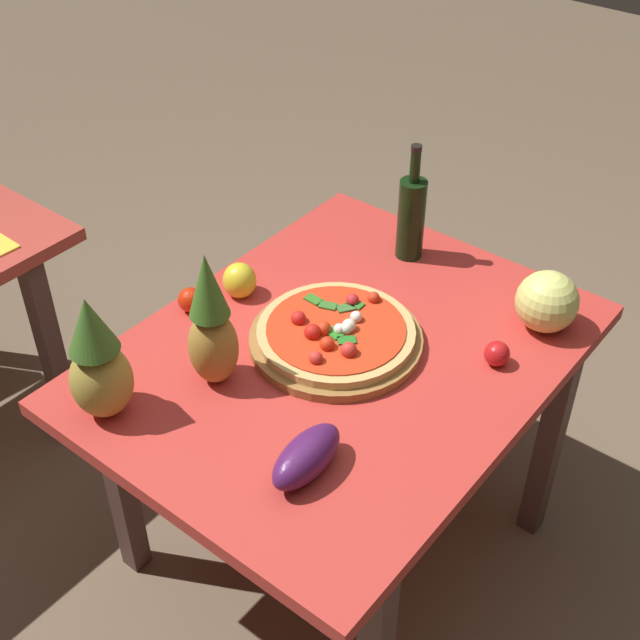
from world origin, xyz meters
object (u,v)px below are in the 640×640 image
Objects in this scene: pizza at (336,331)px; tomato_beside_pepper at (190,300)px; bell_pepper at (240,280)px; tomato_at_corner at (497,354)px; eggplant at (307,456)px; pizza_board at (336,340)px; pineapple_right at (98,363)px; melon at (547,302)px; display_table at (341,378)px; pineapple_left at (211,326)px; wine_bottle at (411,216)px.

pizza reaches higher than tomato_beside_pepper.
bell_pepper reaches higher than tomato_at_corner.
eggplant is at bearing -124.88° from bell_pepper.
pineapple_right reaches higher than pizza_board.
melon is 2.53× the size of tomato_at_corner.
bell_pepper reaches higher than display_table.
pineapple_left is (-0.27, 0.14, 0.12)m from pizza.
wine_bottle reaches higher than tomato_beside_pepper.
pizza_board is 0.58m from pineapple_right.
pineapple_left is 1.12× the size of pineapple_right.
pineapple_left reaches higher than tomato_at_corner.
pineapple_left reaches higher than pineapple_right.
pineapple_left is 2.24× the size of melon.
melon is (0.39, -0.34, 0.17)m from display_table.
pineapple_left reaches higher than eggplant.
display_table is 7.67× the size of melon.
pineapple_right is 0.50m from eggplant.
display_table is 0.40m from pineapple_left.
bell_pepper is at bearing 89.30° from pizza_board.
pineapple_left is 0.83m from melon.
pizza is 0.32m from bell_pepper.
bell_pepper is (0.28, 0.18, -0.11)m from pineapple_left.
display_table is at bearing 121.43° from tomato_at_corner.
pineapple_right is 1.58× the size of eggplant.
wine_bottle is 0.45m from melon.
tomato_at_corner is at bearing -121.16° from wine_bottle.
tomato_beside_pepper is (0.24, 0.58, -0.01)m from eggplant.
pizza_board is 2.73× the size of melon.
wine_bottle is 0.72m from pineapple_left.
display_table is 0.55m from melon.
wine_bottle reaches higher than pineapple_right.
wine_bottle is at bearing -5.16° from pineapple_left.
display_table is 0.44m from tomato_beside_pepper.
pineapple_left is at bearing 75.54° from eggplant.
pizza_board is 1.26× the size of wine_bottle.
pizza is (0.01, 0.03, 0.13)m from display_table.
pineapple_right is at bearing -162.98° from tomato_beside_pepper.
wine_bottle reaches higher than tomato_at_corner.
tomato_beside_pepper reaches higher than tomato_at_corner.
eggplant is (-0.35, -0.18, 0.14)m from display_table.
melon is at bearing -55.76° from tomato_beside_pepper.
pizza is at bearing -27.43° from pineapple_right.
pizza_board is 0.39m from tomato_at_corner.
pineapple_right is at bearing 149.59° from display_table.
tomato_at_corner is at bearing -58.57° from display_table.
tomato_beside_pepper is (-0.13, 0.38, 0.02)m from pizza_board.
eggplant is (-0.36, -0.21, 0.03)m from pizza_board.
display_table is at bearing -115.15° from pizza_board.
pizza_board is 1.36× the size of pineapple_right.
tomato_at_corner is (-0.26, -0.42, -0.10)m from wine_bottle.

